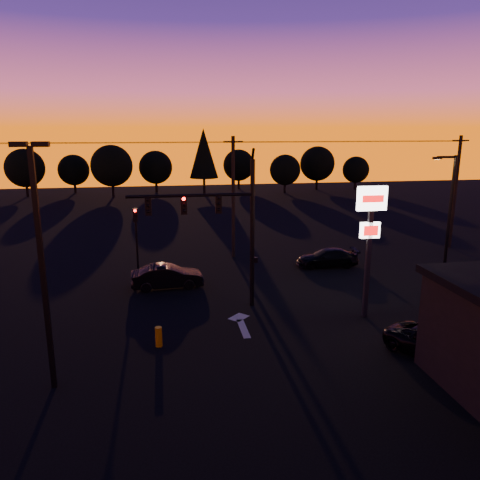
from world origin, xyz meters
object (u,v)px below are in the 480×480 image
(pylon_sign, at_px, (370,224))
(suv_parked, at_px, (437,345))
(car_right, at_px, (327,258))
(traffic_signal_mast, at_px, (223,219))
(secondary_signal, at_px, (136,230))
(parking_lot_light, at_px, (41,253))
(bollard, at_px, (159,337))
(car_mid, at_px, (167,276))
(streetlight, at_px, (448,215))

(pylon_sign, relative_size, suv_parked, 1.55)
(car_right, bearing_deg, traffic_signal_mast, -48.60)
(traffic_signal_mast, height_order, secondary_signal, traffic_signal_mast)
(parking_lot_light, distance_m, bollard, 6.79)
(car_right, xyz_separation_m, suv_parked, (-0.05, -13.75, -0.02))
(car_mid, bearing_deg, secondary_signal, 24.14)
(pylon_sign, xyz_separation_m, streetlight, (6.91, 4.00, -0.49))
(secondary_signal, bearing_deg, streetlight, -17.56)
(bollard, bearing_deg, secondary_signal, 96.92)
(secondary_signal, bearing_deg, traffic_signal_mast, -56.81)
(bollard, distance_m, suv_parked, 12.08)
(secondary_signal, height_order, car_mid, secondary_signal)
(traffic_signal_mast, height_order, bollard, traffic_signal_mast)
(secondary_signal, height_order, car_right, secondary_signal)
(secondary_signal, distance_m, streetlight, 19.89)
(parking_lot_light, distance_m, suv_parked, 16.29)
(pylon_sign, relative_size, streetlight, 0.85)
(parking_lot_light, height_order, suv_parked, parking_lot_light)
(secondary_signal, bearing_deg, car_right, -4.53)
(car_mid, height_order, suv_parked, car_mid)
(car_right, bearing_deg, parking_lot_light, -45.95)
(car_mid, distance_m, suv_parked, 15.69)
(suv_parked, bearing_deg, pylon_sign, 73.12)
(parking_lot_light, distance_m, car_mid, 12.46)
(parking_lot_light, xyz_separation_m, suv_parked, (15.61, -0.31, -4.66))
(streetlight, bearing_deg, car_right, 139.31)
(streetlight, distance_m, car_right, 8.48)
(streetlight, xyz_separation_m, bollard, (-17.49, -5.74, -3.96))
(bollard, xyz_separation_m, suv_parked, (11.69, -3.07, 0.15))
(traffic_signal_mast, bearing_deg, streetlight, 6.14)
(parking_lot_light, relative_size, car_mid, 2.10)
(secondary_signal, relative_size, car_right, 1.01)
(traffic_signal_mast, xyz_separation_m, car_right, (8.26, 6.45, -4.31))
(traffic_signal_mast, relative_size, pylon_sign, 1.26)
(streetlight, distance_m, bollard, 18.83)
(secondary_signal, distance_m, pylon_sign, 15.75)
(parking_lot_light, height_order, car_mid, parking_lot_light)
(bollard, xyz_separation_m, car_right, (11.74, 10.68, 0.17))
(streetlight, height_order, car_mid, streetlight)
(pylon_sign, bearing_deg, parking_lot_light, -162.77)
(suv_parked, bearing_deg, secondary_signal, 101.68)
(parking_lot_light, xyz_separation_m, streetlight, (21.41, 8.50, -0.85))
(bollard, relative_size, car_right, 0.21)
(pylon_sign, xyz_separation_m, car_right, (1.16, 8.95, -4.29))
(pylon_sign, distance_m, suv_parked, 6.55)
(secondary_signal, relative_size, streetlight, 0.54)
(bollard, bearing_deg, suv_parked, -14.72)
(parking_lot_light, distance_m, car_right, 21.15)
(traffic_signal_mast, distance_m, secondary_signal, 9.19)
(streetlight, height_order, car_right, streetlight)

